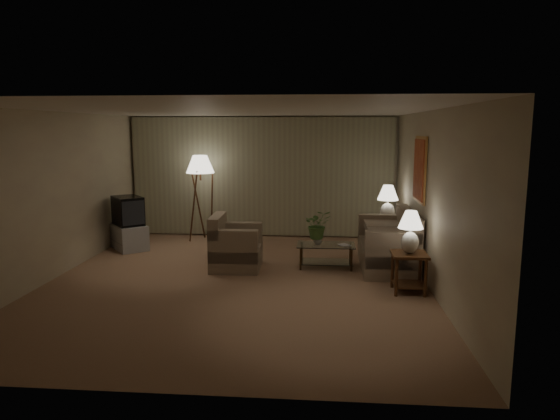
# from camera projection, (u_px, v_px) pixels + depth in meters

# --- Properties ---
(ground) EXTENTS (7.00, 7.00, 0.00)m
(ground) POSITION_uv_depth(u_px,v_px,m) (237.00, 280.00, 8.05)
(ground) COLOR #9B6D55
(ground) RESTS_ON ground
(room_shell) EXTENTS (6.04, 7.02, 2.72)m
(room_shell) POSITION_uv_depth(u_px,v_px,m) (251.00, 165.00, 9.25)
(room_shell) COLOR beige
(room_shell) RESTS_ON ground
(sofa) EXTENTS (1.81, 0.93, 0.80)m
(sofa) POSITION_uv_depth(u_px,v_px,m) (387.00, 245.00, 8.76)
(sofa) COLOR gray
(sofa) RESTS_ON ground
(armchair) EXTENTS (0.93, 0.88, 0.75)m
(armchair) POSITION_uv_depth(u_px,v_px,m) (236.00, 247.00, 8.70)
(armchair) COLOR gray
(armchair) RESTS_ON ground
(side_table_near) EXTENTS (0.52, 0.52, 0.60)m
(side_table_near) POSITION_uv_depth(u_px,v_px,m) (409.00, 266.00, 7.41)
(side_table_near) COLOR #3B2310
(side_table_near) RESTS_ON ground
(side_table_far) EXTENTS (0.44, 0.37, 0.60)m
(side_table_far) POSITION_uv_depth(u_px,v_px,m) (387.00, 231.00, 9.97)
(side_table_far) COLOR #3B2310
(side_table_far) RESTS_ON ground
(table_lamp_near) EXTENTS (0.37, 0.37, 0.64)m
(table_lamp_near) POSITION_uv_depth(u_px,v_px,m) (411.00, 228.00, 7.32)
(table_lamp_near) COLOR silver
(table_lamp_near) RESTS_ON side_table_near
(table_lamp_far) EXTENTS (0.42, 0.42, 0.72)m
(table_lamp_far) POSITION_uv_depth(u_px,v_px,m) (388.00, 200.00, 9.87)
(table_lamp_far) COLOR silver
(table_lamp_far) RESTS_ON side_table_far
(coffee_table) EXTENTS (1.01, 0.55, 0.41)m
(coffee_table) POSITION_uv_depth(u_px,v_px,m) (326.00, 252.00, 8.76)
(coffee_table) COLOR silver
(coffee_table) RESTS_ON ground
(tv_cabinet) EXTENTS (1.40, 1.39, 0.50)m
(tv_cabinet) POSITION_uv_depth(u_px,v_px,m) (129.00, 237.00, 10.13)
(tv_cabinet) COLOR #9D9DA0
(tv_cabinet) RESTS_ON ground
(crt_tv) EXTENTS (1.14, 1.14, 0.58)m
(crt_tv) POSITION_uv_depth(u_px,v_px,m) (128.00, 211.00, 10.05)
(crt_tv) COLOR black
(crt_tv) RESTS_ON tv_cabinet
(floor_lamp) EXTENTS (0.60, 0.60, 1.86)m
(floor_lamp) POSITION_uv_depth(u_px,v_px,m) (201.00, 196.00, 10.80)
(floor_lamp) COLOR #3B2310
(floor_lamp) RESTS_ON ground
(ottoman) EXTENTS (0.71, 0.71, 0.39)m
(ottoman) POSITION_uv_depth(u_px,v_px,m) (236.00, 238.00, 10.25)
(ottoman) COLOR #9D5035
(ottoman) RESTS_ON ground
(vase) EXTENTS (0.17, 0.17, 0.15)m
(vase) POSITION_uv_depth(u_px,v_px,m) (318.00, 240.00, 8.74)
(vase) COLOR silver
(vase) RESTS_ON coffee_table
(flowers) EXTENTS (0.53, 0.48, 0.51)m
(flowers) POSITION_uv_depth(u_px,v_px,m) (318.00, 221.00, 8.69)
(flowers) COLOR #497634
(flowers) RESTS_ON vase
(book) EXTENTS (0.24, 0.26, 0.02)m
(book) POSITION_uv_depth(u_px,v_px,m) (341.00, 246.00, 8.62)
(book) COLOR olive
(book) RESTS_ON coffee_table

